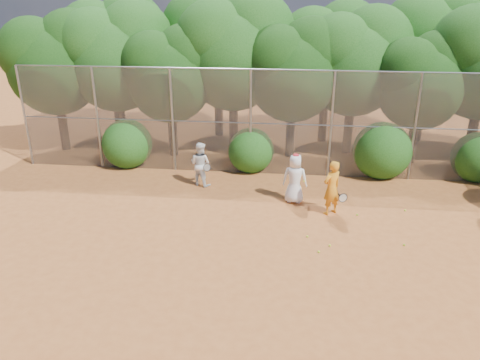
# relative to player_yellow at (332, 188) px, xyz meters

# --- Properties ---
(ground) EXTENTS (80.00, 80.00, 0.00)m
(ground) POSITION_rel_player_yellow_xyz_m (-1.88, -2.69, -0.89)
(ground) COLOR #A25524
(ground) RESTS_ON ground
(fence_back) EXTENTS (20.05, 0.09, 4.03)m
(fence_back) POSITION_rel_player_yellow_xyz_m (-2.00, 3.31, 1.16)
(fence_back) COLOR gray
(fence_back) RESTS_ON ground
(tree_0) EXTENTS (4.38, 3.81, 6.00)m
(tree_0) POSITION_rel_player_yellow_xyz_m (-11.32, 5.35, 3.04)
(tree_0) COLOR black
(tree_0) RESTS_ON ground
(tree_1) EXTENTS (4.64, 4.03, 6.35)m
(tree_1) POSITION_rel_player_yellow_xyz_m (-8.82, 5.85, 3.28)
(tree_1) COLOR black
(tree_1) RESTS_ON ground
(tree_2) EXTENTS (3.99, 3.47, 5.47)m
(tree_2) POSITION_rel_player_yellow_xyz_m (-6.33, 5.15, 2.70)
(tree_2) COLOR black
(tree_2) RESTS_ON ground
(tree_3) EXTENTS (4.89, 4.26, 6.70)m
(tree_3) POSITION_rel_player_yellow_xyz_m (-3.82, 6.15, 3.51)
(tree_3) COLOR black
(tree_3) RESTS_ON ground
(tree_4) EXTENTS (4.19, 3.64, 5.73)m
(tree_4) POSITION_rel_player_yellow_xyz_m (-1.33, 5.55, 2.87)
(tree_4) COLOR black
(tree_4) RESTS_ON ground
(tree_5) EXTENTS (4.51, 3.92, 6.17)m
(tree_5) POSITION_rel_player_yellow_xyz_m (1.18, 6.35, 3.16)
(tree_5) COLOR black
(tree_5) RESTS_ON ground
(tree_6) EXTENTS (3.86, 3.36, 5.29)m
(tree_6) POSITION_rel_player_yellow_xyz_m (3.67, 5.35, 2.58)
(tree_6) COLOR black
(tree_6) RESTS_ON ground
(tree_9) EXTENTS (4.83, 4.20, 6.62)m
(tree_9) POSITION_rel_player_yellow_xyz_m (-9.82, 8.15, 3.45)
(tree_9) COLOR black
(tree_9) RESTS_ON ground
(tree_10) EXTENTS (5.15, 4.48, 7.06)m
(tree_10) POSITION_rel_player_yellow_xyz_m (-4.81, 8.36, 3.74)
(tree_10) COLOR black
(tree_10) RESTS_ON ground
(tree_11) EXTENTS (4.64, 4.03, 6.35)m
(tree_11) POSITION_rel_player_yellow_xyz_m (0.18, 7.95, 3.28)
(tree_11) COLOR black
(tree_11) RESTS_ON ground
(tree_12) EXTENTS (5.02, 4.37, 6.88)m
(tree_12) POSITION_rel_player_yellow_xyz_m (4.69, 8.56, 3.62)
(tree_12) COLOR black
(tree_12) RESTS_ON ground
(bush_0) EXTENTS (2.00, 2.00, 2.00)m
(bush_0) POSITION_rel_player_yellow_xyz_m (-7.88, 3.61, 0.11)
(bush_0) COLOR #184912
(bush_0) RESTS_ON ground
(bush_1) EXTENTS (1.80, 1.80, 1.80)m
(bush_1) POSITION_rel_player_yellow_xyz_m (-2.88, 3.61, 0.01)
(bush_1) COLOR #184912
(bush_1) RESTS_ON ground
(bush_2) EXTENTS (2.20, 2.20, 2.20)m
(bush_2) POSITION_rel_player_yellow_xyz_m (2.12, 3.61, 0.21)
(bush_2) COLOR #184912
(bush_2) RESTS_ON ground
(bush_3) EXTENTS (1.90, 1.90, 1.90)m
(bush_3) POSITION_rel_player_yellow_xyz_m (5.62, 3.61, 0.06)
(bush_3) COLOR #184912
(bush_3) RESTS_ON ground
(player_yellow) EXTENTS (0.89, 0.74, 1.78)m
(player_yellow) POSITION_rel_player_yellow_xyz_m (0.00, 0.00, 0.00)
(player_yellow) COLOR orange
(player_yellow) RESTS_ON ground
(player_teen) EXTENTS (0.88, 0.63, 1.72)m
(player_teen) POSITION_rel_player_yellow_xyz_m (-1.15, 0.76, -0.04)
(player_teen) COLOR white
(player_teen) RESTS_ON ground
(player_white) EXTENTS (0.96, 0.86, 1.62)m
(player_white) POSITION_rel_player_yellow_xyz_m (-4.56, 1.89, -0.08)
(player_white) COLOR white
(player_white) RESTS_ON ground
(ball_0) EXTENTS (0.07, 0.07, 0.07)m
(ball_0) POSITION_rel_player_yellow_xyz_m (-0.75, -1.68, -0.85)
(ball_0) COLOR #C0E329
(ball_0) RESTS_ON ground
(ball_1) EXTENTS (0.07, 0.07, 0.07)m
(ball_1) POSITION_rel_player_yellow_xyz_m (0.86, -0.08, -0.85)
(ball_1) COLOR #C0E329
(ball_1) RESTS_ON ground
(ball_2) EXTENTS (0.07, 0.07, 0.07)m
(ball_2) POSITION_rel_player_yellow_xyz_m (-0.13, -2.12, -0.85)
(ball_2) COLOR #C0E329
(ball_2) RESTS_ON ground
(ball_3) EXTENTS (0.07, 0.07, 0.07)m
(ball_3) POSITION_rel_player_yellow_xyz_m (1.94, -1.86, -0.85)
(ball_3) COLOR #C0E329
(ball_3) RESTS_ON ground
(ball_4) EXTENTS (0.07, 0.07, 0.07)m
(ball_4) POSITION_rel_player_yellow_xyz_m (-0.46, -2.50, -0.85)
(ball_4) COLOR #C0E329
(ball_4) RESTS_ON ground
(ball_5) EXTENTS (0.07, 0.07, 0.07)m
(ball_5) POSITION_rel_player_yellow_xyz_m (2.44, 0.43, -0.85)
(ball_5) COLOR #C0E329
(ball_5) RESTS_ON ground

